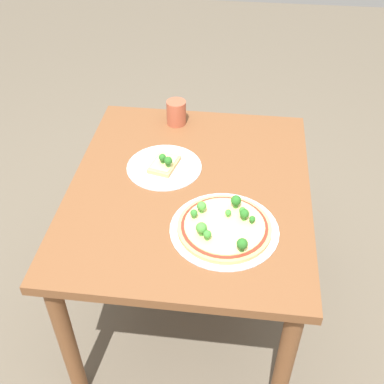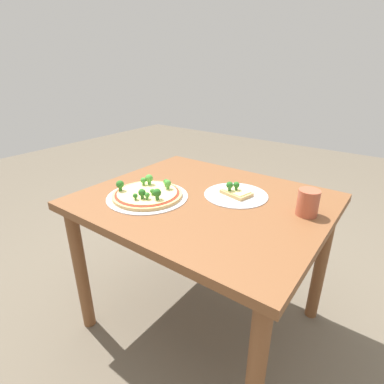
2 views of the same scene
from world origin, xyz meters
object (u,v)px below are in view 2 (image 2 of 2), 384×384
at_px(pizza_tray_slice, 236,193).
at_px(drinking_cup, 308,203).
at_px(dining_table, 204,218).
at_px(pizza_tray_whole, 147,194).

height_order(pizza_tray_slice, drinking_cup, drinking_cup).
height_order(dining_table, pizza_tray_whole, pizza_tray_whole).
bearing_deg(pizza_tray_slice, drinking_cup, 179.81).
bearing_deg(pizza_tray_whole, dining_table, -146.08).
relative_size(pizza_tray_whole, drinking_cup, 3.45).
distance_m(dining_table, drinking_cup, 0.45).
height_order(pizza_tray_whole, drinking_cup, drinking_cup).
bearing_deg(drinking_cup, pizza_tray_whole, 21.82).
bearing_deg(dining_table, pizza_tray_whole, 33.92).
bearing_deg(drinking_cup, dining_table, 14.67).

